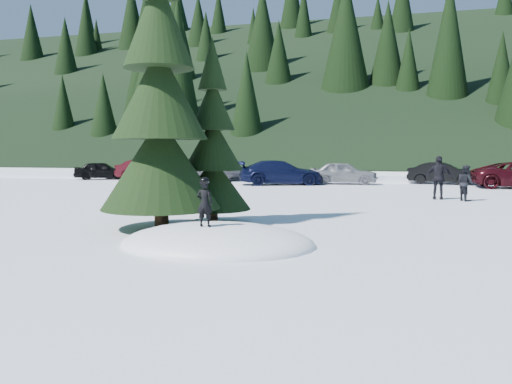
% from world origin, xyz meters
% --- Properties ---
extents(ground, '(200.00, 200.00, 0.00)m').
position_xyz_m(ground, '(0.00, 0.00, 0.00)').
color(ground, white).
rests_on(ground, ground).
extents(snow_mound, '(4.48, 3.52, 0.96)m').
position_xyz_m(snow_mound, '(0.00, 0.00, 0.00)').
color(snow_mound, white).
rests_on(snow_mound, ground).
extents(forest_hillside, '(200.00, 60.00, 25.00)m').
position_xyz_m(forest_hillside, '(0.00, 54.00, 12.50)').
color(forest_hillside, black).
rests_on(forest_hillside, ground).
extents(spruce_tall, '(3.20, 3.20, 8.60)m').
position_xyz_m(spruce_tall, '(-2.20, 1.80, 3.32)').
color(spruce_tall, black).
rests_on(spruce_tall, ground).
extents(spruce_short, '(2.20, 2.20, 5.37)m').
position_xyz_m(spruce_short, '(-1.20, 3.20, 2.10)').
color(spruce_short, black).
rests_on(spruce_short, ground).
extents(child_skier, '(0.37, 0.24, 1.01)m').
position_xyz_m(child_skier, '(-0.15, -0.40, 0.98)').
color(child_skier, black).
rests_on(child_skier, snow_mound).
extents(adult_0, '(0.83, 0.90, 1.50)m').
position_xyz_m(adult_0, '(6.95, 11.62, 0.75)').
color(adult_0, black).
rests_on(adult_0, ground).
extents(adult_1, '(1.13, 0.56, 1.87)m').
position_xyz_m(adult_1, '(5.94, 11.98, 0.93)').
color(adult_1, black).
rests_on(adult_1, ground).
extents(car_0, '(4.01, 2.78, 1.27)m').
position_xyz_m(car_0, '(-15.80, 21.12, 0.63)').
color(car_0, black).
rests_on(car_0, ground).
extents(car_1, '(4.45, 1.70, 1.45)m').
position_xyz_m(car_1, '(-12.28, 21.33, 0.73)').
color(car_1, black).
rests_on(car_1, ground).
extents(car_2, '(5.21, 3.82, 1.32)m').
position_xyz_m(car_2, '(-7.65, 22.23, 0.66)').
color(car_2, '#4C4E53').
rests_on(car_2, ground).
extents(car_3, '(5.46, 3.56, 1.47)m').
position_xyz_m(car_3, '(-2.38, 18.99, 0.74)').
color(car_3, black).
rests_on(car_3, ground).
extents(car_4, '(4.11, 1.67, 1.40)m').
position_xyz_m(car_4, '(1.28, 20.49, 0.70)').
color(car_4, gray).
rests_on(car_4, ground).
extents(car_5, '(4.28, 2.06, 1.35)m').
position_xyz_m(car_5, '(7.18, 21.97, 0.68)').
color(car_5, black).
rests_on(car_5, ground).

